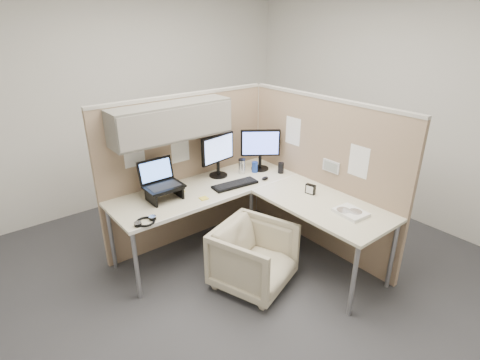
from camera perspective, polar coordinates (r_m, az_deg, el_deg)
ground at (r=3.91m, az=1.17°, el=-13.05°), size 4.50×4.50×0.00m
partition_back at (r=3.90m, az=-9.01°, el=4.84°), size 2.00×0.36×1.63m
partition_right at (r=4.03m, az=11.78°, el=1.01°), size 0.07×2.03×1.63m
desk at (r=3.70m, az=1.50°, el=-2.82°), size 2.00×1.98×0.73m
office_chair at (r=3.50m, az=2.12°, el=-11.23°), size 0.81×0.78×0.66m
monitor_left at (r=4.01m, az=-3.39°, el=4.25°), size 0.44×0.20×0.47m
monitor_right at (r=4.20m, az=3.12°, el=5.14°), size 0.38×0.29×0.47m
laptop_station at (r=3.62m, az=-11.78°, el=-0.71°), size 0.35×0.30×0.37m
keyboard at (r=3.86m, az=-0.76°, el=-0.70°), size 0.50×0.21×0.02m
mouse at (r=4.01m, az=3.83°, el=0.26°), size 0.09×0.07×0.03m
travel_mug at (r=4.15m, az=0.28°, el=2.11°), size 0.08×0.08×0.17m
soda_can_green at (r=4.19m, az=6.25°, el=1.85°), size 0.07×0.07×0.12m
soda_can_silver at (r=4.19m, az=2.26°, el=1.99°), size 0.07×0.07×0.12m
sticky_note_c at (r=3.78m, az=-9.10°, el=-1.76°), size 0.09×0.09×0.01m
sticky_note_a at (r=3.61m, az=-5.55°, el=-2.80°), size 0.08×0.08×0.01m
headphones at (r=3.28m, az=-14.22°, el=-6.15°), size 0.21×0.19×0.03m
paper_stack at (r=3.46m, az=16.51°, el=-4.76°), size 0.23×0.28×0.03m
desk_clock at (r=3.74m, az=10.68°, el=-1.39°), size 0.06×0.10×0.10m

